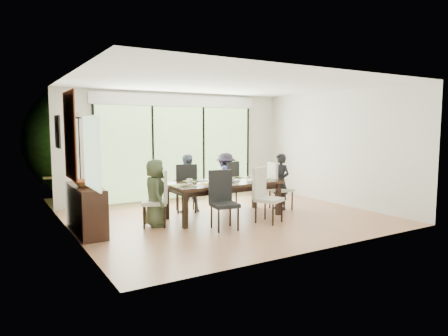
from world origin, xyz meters
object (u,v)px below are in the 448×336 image
person_far_left (186,183)px  vase (224,178)px  chair_left_end (154,198)px  cup_a (189,181)px  person_left_end (155,193)px  table_top (224,183)px  chair_far_right (225,184)px  chair_right_end (281,186)px  bowl (86,183)px  sideboard (86,209)px  cup_c (253,176)px  chair_near_right (269,195)px  person_right_end (280,182)px  chair_far_left (186,187)px  laptop (188,185)px  chair_near_left (225,200)px  cup_b (232,180)px  person_far_right (226,180)px

person_far_left → vase: bearing=122.5°
chair_left_end → vase: (1.55, 0.05, 0.25)m
vase → cup_a: bearing=172.4°
person_left_end → person_far_left: size_ratio=1.00×
table_top → chair_far_right: size_ratio=2.18×
chair_right_end → bowl: size_ratio=2.43×
chair_right_end → chair_far_right: bearing=61.2°
sideboard → cup_c: bearing=-1.5°
chair_near_right → person_left_end: bearing=131.8°
person_right_end → cup_c: size_ratio=10.40×
sideboard → bowl: bearing=-90.0°
chair_far_right → chair_far_left: bearing=-24.2°
laptop → chair_left_end: bearing=138.1°
chair_near_left → vase: 1.10m
chair_near_left → cup_b: size_ratio=11.00×
chair_far_left → sideboard: size_ratio=0.72×
table_top → laptop: 0.86m
chair_right_end → chair_near_right: same height
laptop → bowl: bowl is taller
chair_near_left → person_far_right: person_far_right is taller
chair_near_left → chair_near_right: (1.00, 0.00, 0.00)m
chair_near_right → cup_c: bearing=48.4°
chair_far_right → person_far_right: 0.09m
chair_far_left → cup_a: bearing=90.6°
person_far_right → table_top: bearing=50.8°
chair_far_right → bowl: size_ratio=2.43×
bowl → cup_a: bearing=1.7°
person_far_right → cup_c: person_far_right is taller
chair_near_right → person_far_left: size_ratio=0.85×
chair_left_end → chair_right_end: 3.00m
chair_far_left → person_right_end: size_ratio=0.85×
sideboard → bowl: 0.48m
chair_left_end → cup_a: 0.85m
chair_far_right → chair_near_left: bearing=34.4°
chair_far_left → sideboard: 2.34m
chair_near_left → person_far_left: bearing=97.6°
chair_near_right → cup_c: size_ratio=8.87×
chair_left_end → cup_c: bearing=116.1°
cup_c → chair_right_end: bearing=-8.1°
person_far_right → bowl: person_far_right is taller
cup_a → person_right_end: bearing=-3.9°
chair_left_end → chair_near_left: bearing=72.6°
person_left_end → bowl: person_left_end is taller
chair_left_end → sideboard: size_ratio=0.72×
chair_near_left → cup_b: chair_near_left is taller
table_top → chair_right_end: (1.50, -0.00, -0.17)m
person_far_left → cup_b: 1.12m
chair_right_end → vase: bearing=101.0°
chair_right_end → chair_far_left: size_ratio=1.00×
cup_b → sideboard: 2.88m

